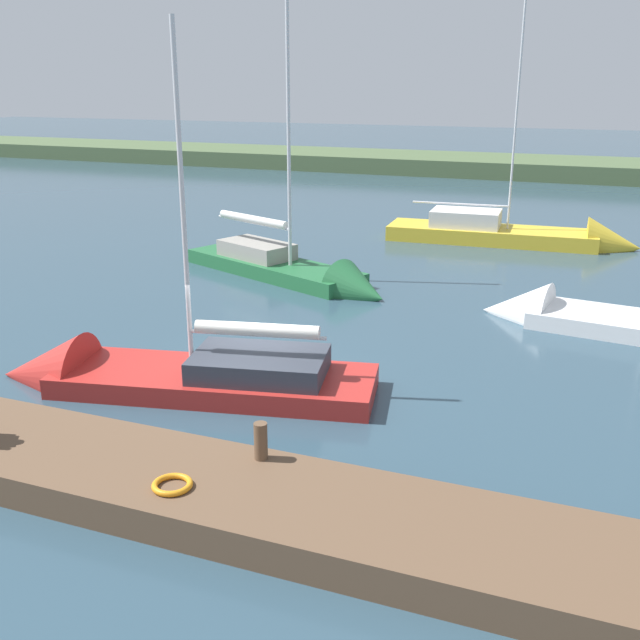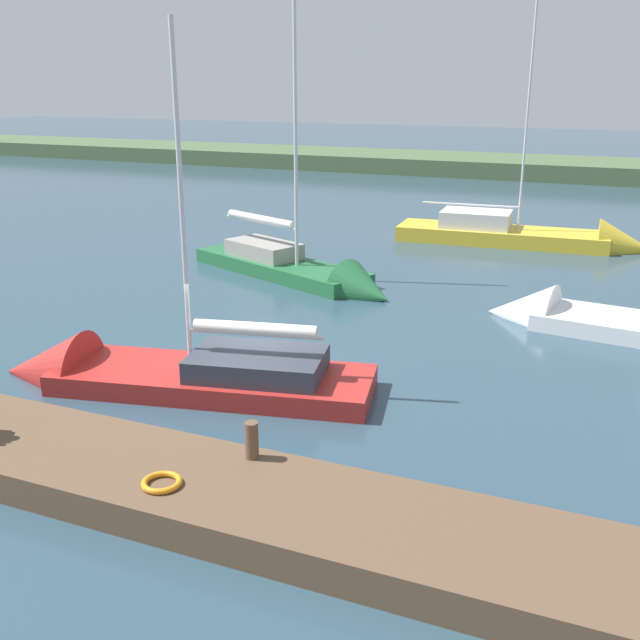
# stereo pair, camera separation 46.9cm
# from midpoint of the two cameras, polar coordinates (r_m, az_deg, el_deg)

# --- Properties ---
(ground_plane) EXTENTS (200.00, 200.00, 0.00)m
(ground_plane) POSITION_cam_midpoint_polar(r_m,az_deg,el_deg) (17.51, -4.28, -4.80)
(ground_plane) COLOR #2D4756
(far_shoreline) EXTENTS (180.00, 8.00, 2.40)m
(far_shoreline) POSITION_cam_midpoint_polar(r_m,az_deg,el_deg) (58.15, 15.67, 10.72)
(far_shoreline) COLOR #4C603D
(far_shoreline) RESTS_ON ground_plane
(dock_pier) EXTENTS (21.74, 2.51, 0.58)m
(dock_pier) POSITION_cam_midpoint_polar(r_m,az_deg,el_deg) (13.54, -14.30, -11.25)
(dock_pier) COLOR brown
(dock_pier) RESTS_ON ground_plane
(mooring_post_near) EXTENTS (0.23, 0.23, 0.67)m
(mooring_post_near) POSITION_cam_midpoint_polar(r_m,az_deg,el_deg) (12.84, -4.24, -9.24)
(mooring_post_near) COLOR brown
(mooring_post_near) RESTS_ON dock_pier
(life_ring_buoy) EXTENTS (0.66, 0.66, 0.10)m
(life_ring_buoy) POSITION_cam_midpoint_polar(r_m,az_deg,el_deg) (12.36, -11.03, -12.21)
(life_ring_buoy) COLOR orange
(life_ring_buoy) RESTS_ON dock_pier
(sailboat_mid_channel) EXTENTS (10.64, 2.94, 12.30)m
(sailboat_mid_channel) POSITION_cam_midpoint_polar(r_m,az_deg,el_deg) (33.18, 16.79, 5.93)
(sailboat_mid_channel) COLOR gold
(sailboat_mid_channel) RESTS_ON ground_plane
(sailboat_far_right) EXTENTS (9.03, 5.29, 10.65)m
(sailboat_far_right) POSITION_cam_midpoint_polar(r_m,az_deg,el_deg) (26.15, -0.72, 3.56)
(sailboat_far_right) COLOR #236638
(sailboat_far_right) RESTS_ON ground_plane
(sailboat_inner_slip) EXTENTS (9.16, 4.02, 9.10)m
(sailboat_inner_slip) POSITION_cam_midpoint_polar(r_m,az_deg,el_deg) (17.64, -11.99, -4.48)
(sailboat_inner_slip) COLOR #B22823
(sailboat_inner_slip) RESTS_ON ground_plane
(sailboat_outer_mooring) EXTENTS (8.77, 3.25, 10.23)m
(sailboat_outer_mooring) POSITION_cam_midpoint_polar(r_m,az_deg,el_deg) (22.46, 22.15, -0.53)
(sailboat_outer_mooring) COLOR white
(sailboat_outer_mooring) RESTS_ON ground_plane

